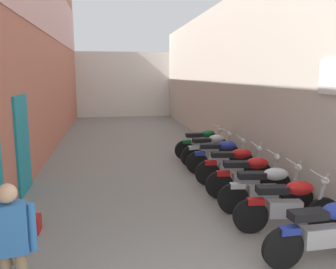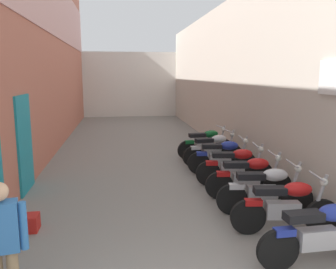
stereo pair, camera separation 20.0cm
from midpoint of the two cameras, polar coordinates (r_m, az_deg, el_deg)
name	(u,v)px [view 1 (the left image)]	position (r m, az deg, el deg)	size (l,w,h in m)	color
ground_plane	(142,163)	(10.58, -4.78, -4.66)	(35.53, 35.53, 0.00)	slate
building_left	(40,46)	(12.39, -20.70, 13.50)	(0.45, 19.53, 7.07)	#B76651
building_right	(222,77)	(12.83, 8.37, 9.31)	(0.45, 19.53, 5.09)	beige
building_far_end	(123,84)	(23.00, -7.68, 8.20)	(8.81, 2.00, 4.02)	silver
motorcycle_nearest	(325,231)	(5.42, 23.48, -14.33)	(1.85, 0.58, 1.04)	black
motorcycle_second	(288,204)	(6.22, 18.31, -10.84)	(1.84, 0.58, 1.04)	black
motorcycle_third	(266,188)	(6.93, 15.05, -8.54)	(1.84, 0.58, 1.04)	black
motorcycle_fourth	(249,176)	(7.66, 12.42, -6.65)	(1.84, 0.58, 1.04)	black
motorcycle_fifth	(234,165)	(8.48, 10.11, -4.97)	(1.84, 0.58, 1.04)	black
motorcycle_sixth	(221,155)	(9.39, 8.05, -3.44)	(1.84, 0.58, 1.04)	black
motorcycle_seventh	(211,148)	(10.24, 6.50, -2.29)	(1.84, 0.58, 1.04)	black
motorcycle_eighth	(203,143)	(11.07, 5.23, -1.35)	(1.84, 0.58, 1.04)	black
pedestrian_by_doorway	(11,245)	(4.12, -25.73, -16.03)	(0.52, 0.26, 1.57)	#8C7251
plastic_crate	(27,225)	(6.54, -23.09, -13.51)	(0.44, 0.32, 0.28)	red
umbrella_leaning	(5,225)	(5.24, -26.25, -13.28)	(0.20, 0.35, 0.97)	#4C4C4C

